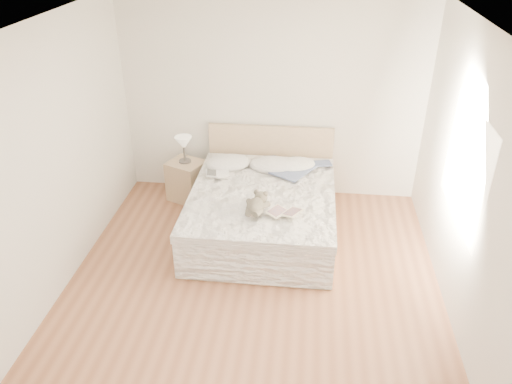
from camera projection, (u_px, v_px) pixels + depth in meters
floor at (252, 291)px, 5.30m from camera, size 4.00×4.50×0.00m
ceiling at (250, 30)px, 3.96m from camera, size 4.00×4.50×0.00m
wall_back at (272, 100)px, 6.58m from camera, size 4.00×0.02×2.70m
wall_front at (200, 375)px, 2.69m from camera, size 4.00×0.02×2.70m
wall_left at (46, 169)px, 4.83m from camera, size 0.02×4.50×2.70m
wall_right at (474, 192)px, 4.43m from camera, size 0.02×4.50×2.70m
window at (466, 166)px, 4.65m from camera, size 0.02×1.30×1.10m
bed at (263, 209)px, 6.18m from camera, size 1.72×2.14×1.00m
nightstand at (187, 181)px, 6.87m from camera, size 0.57×0.55×0.56m
table_lamp at (184, 144)px, 6.62m from camera, size 0.30×0.30×0.36m
pillow_left at (228, 163)px, 6.54m from camera, size 0.69×0.58×0.18m
pillow_middle at (272, 165)px, 6.49m from camera, size 0.60×0.43×0.18m
pillow_right at (296, 165)px, 6.49m from camera, size 0.62×0.53×0.16m
blouse at (294, 169)px, 6.41m from camera, size 0.89×0.90×0.03m
photo_book at (218, 174)px, 6.29m from camera, size 0.34×0.26×0.02m
childrens_book at (285, 212)px, 5.49m from camera, size 0.41×0.38×0.02m
teddy_bear at (255, 211)px, 5.48m from camera, size 0.29×0.38×0.18m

